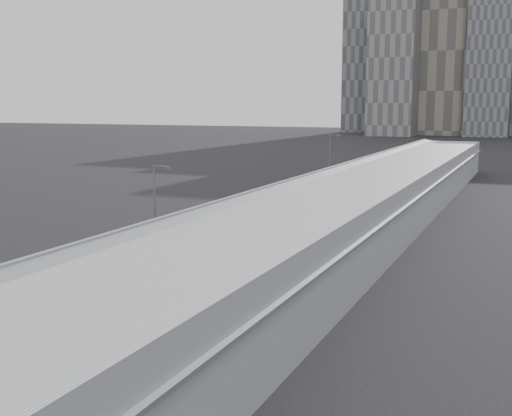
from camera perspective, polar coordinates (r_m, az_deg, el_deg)
The scene contains 23 objects.
sidewalk at distance 76.52m, azimuth 6.56°, elevation -2.14°, with size 10.00×170.00×0.12m, color gray.
lane_line at distance 80.17m, azimuth -0.63°, elevation -1.60°, with size 0.12×160.00×0.02m, color gold.
depot at distance 74.87m, azimuth 9.53°, elevation 0.23°, with size 12.45×160.40×7.20m.
skyline at distance 344.49m, azimuth 18.54°, elevation 14.68°, with size 145.00×64.00×120.00m.
bus_1 at distance 49.80m, azimuth -12.96°, elevation -6.64°, with size 2.93×13.15×3.84m.
bus_2 at distance 58.71m, azimuth -6.18°, elevation -4.15°, with size 2.76×12.30×3.59m.
bus_3 at distance 71.73m, azimuth -0.20°, elevation -1.66°, with size 2.74×12.24×3.57m.
bus_4 at distance 86.81m, azimuth 3.84°, elevation 0.25°, with size 3.48×12.81×3.70m.
bus_5 at distance 96.78m, azimuth 6.37°, elevation 1.13°, with size 2.84×12.57×3.66m.
bus_6 at distance 111.16m, azimuth 8.42°, elevation 2.17°, with size 3.14×13.28×3.86m.
bus_7 at distance 126.85m, azimuth 10.23°, elevation 2.93°, with size 3.24×12.54×3.63m.
bus_8 at distance 138.75m, azimuth 11.40°, elevation 3.50°, with size 3.10×14.05×4.09m.
bus_9 at distance 153.09m, azimuth 12.67°, elevation 3.95°, with size 3.61×13.63×3.94m.
bus_10 at distance 164.46m, azimuth 13.37°, elevation 4.24°, with size 3.41×12.88×3.72m.
tree_0 at distance 37.90m, azimuth -20.70°, elevation -9.43°, with size 2.80×2.80×4.69m.
tree_1 at distance 56.70m, azimuth -3.38°, elevation -2.33°, with size 2.39×2.39×4.91m.
tree_2 at distance 78.14m, azimuth 4.90°, elevation 0.35°, with size 1.29×1.29×3.77m.
tree_3 at distance 96.91m, azimuth 8.36°, elevation 2.54°, with size 2.44×2.44×5.21m.
tree_4 at distance 126.24m, azimuth 12.03°, elevation 3.70°, with size 2.38×2.38×4.61m.
street_lamp_near at distance 66.82m, azimuth -8.87°, elevation 0.58°, with size 2.04×0.22×8.89m.
street_lamp_far at distance 122.02m, azimuth 6.64°, elevation 4.62°, with size 2.04×0.22×9.49m.
shipping_container at distance 125.85m, azimuth 6.89°, elevation 2.89°, with size 2.46×5.36×2.75m, color #123A1F.
suv at distance 155.41m, azimuth 10.47°, elevation 3.75°, with size 2.39×5.18×1.44m, color black.
Camera 1 is at (30.94, -16.77, 14.98)m, focal length 45.00 mm.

